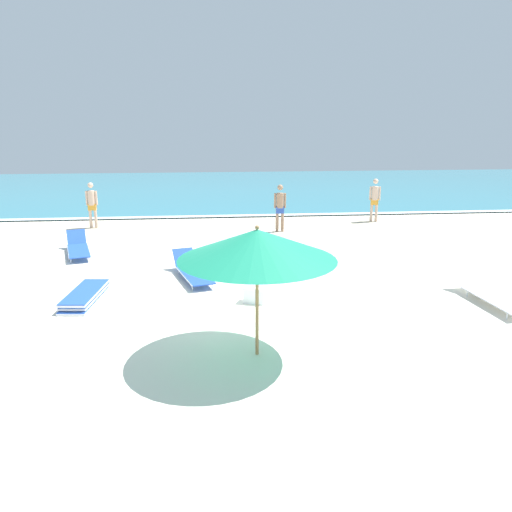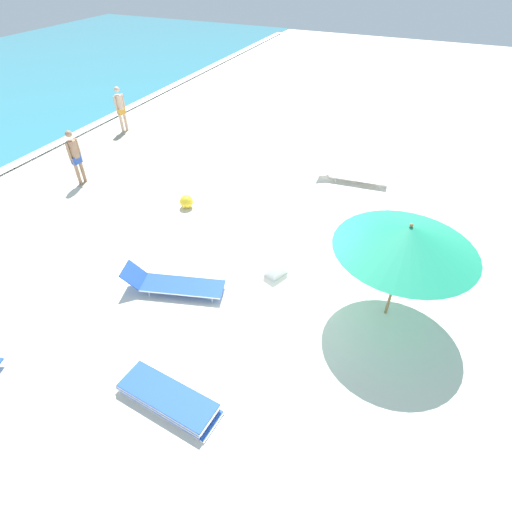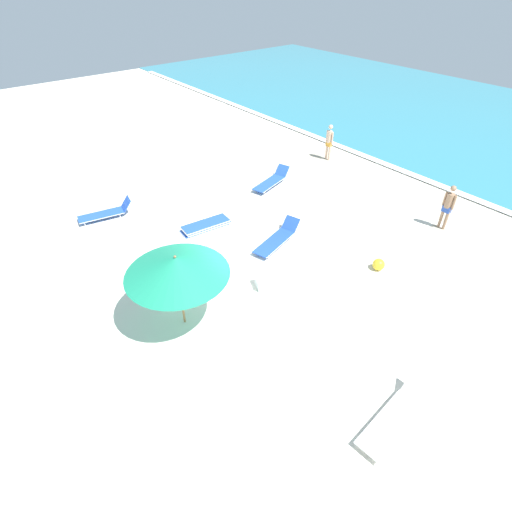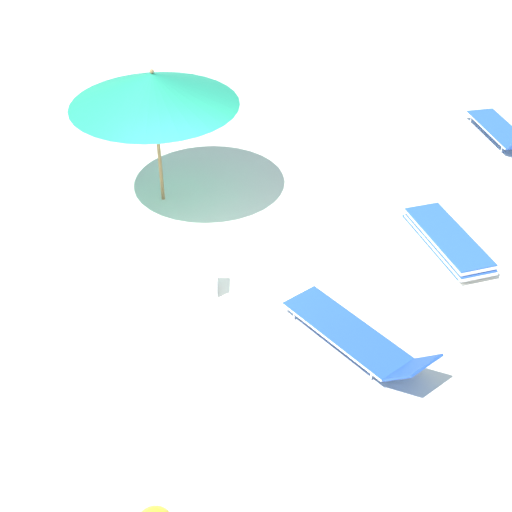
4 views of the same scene
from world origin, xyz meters
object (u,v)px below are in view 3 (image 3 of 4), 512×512
at_px(sun_lounger_near_water_left, 106,212).
at_px(beachgoer_strolling_adult, 448,205).
at_px(beach_umbrella, 176,266).
at_px(sun_lounger_beside_umbrella, 272,181).
at_px(sun_lounger_near_water_right, 277,238).
at_px(beachgoer_shoreline_child, 329,140).
at_px(beach_ball, 379,264).
at_px(lounger_stack, 206,226).
at_px(sun_lounger_under_umbrella, 396,416).
at_px(cooler_box, 262,282).

xyz_separation_m(sun_lounger_near_water_left, beachgoer_strolling_adult, (8.70, 9.59, 0.78)).
height_order(beach_umbrella, sun_lounger_beside_umbrella, beach_umbrella).
bearing_deg(sun_lounger_near_water_right, sun_lounger_beside_umbrella, 125.96).
xyz_separation_m(sun_lounger_beside_umbrella, sun_lounger_near_water_right, (3.60, -2.83, -0.00)).
height_order(sun_lounger_near_water_right, beachgoer_shoreline_child, beachgoer_shoreline_child).
xyz_separation_m(sun_lounger_near_water_left, beach_ball, (8.77, 5.66, -0.02)).
xyz_separation_m(beachgoer_shoreline_child, beachgoer_strolling_adult, (7.11, -1.35, 0.00)).
distance_m(lounger_stack, beachgoer_strolling_adult, 8.99).
distance_m(sun_lounger_under_umbrella, beachgoer_shoreline_child, 14.34).
xyz_separation_m(lounger_stack, beachgoer_shoreline_child, (-1.55, 8.35, 0.88)).
bearing_deg(sun_lounger_near_water_right, beachgoer_shoreline_child, 104.11).
distance_m(sun_lounger_near_water_left, beach_ball, 10.44).
height_order(beach_umbrella, beach_ball, beach_umbrella).
height_order(lounger_stack, sun_lounger_near_water_right, sun_lounger_near_water_right).
height_order(beach_umbrella, beachgoer_shoreline_child, beach_umbrella).
distance_m(beach_umbrella, sun_lounger_near_water_right, 5.08).
bearing_deg(sun_lounger_beside_umbrella, beach_umbrella, -72.79).
relative_size(beach_umbrella, sun_lounger_near_water_right, 1.16).
xyz_separation_m(beach_umbrella, sun_lounger_under_umbrella, (5.56, 2.06, -1.81)).
bearing_deg(beach_ball, sun_lounger_near_water_left, -147.17).
bearing_deg(beach_ball, beachgoer_strolling_adult, 91.01).
relative_size(sun_lounger_under_umbrella, sun_lounger_near_water_right, 0.99).
relative_size(beach_umbrella, beach_ball, 6.83).
bearing_deg(sun_lounger_near_water_right, sun_lounger_near_water_left, -159.88).
bearing_deg(sun_lounger_beside_umbrella, sun_lounger_near_water_left, -121.97).
bearing_deg(beach_ball, sun_lounger_near_water_right, -153.39).
bearing_deg(beach_ball, beach_umbrella, -107.49).
height_order(sun_lounger_near_water_left, beachgoer_shoreline_child, beachgoer_shoreline_child).
distance_m(beachgoer_strolling_adult, beach_ball, 4.01).
height_order(lounger_stack, beach_ball, beach_ball).
bearing_deg(sun_lounger_under_umbrella, beach_umbrella, -164.64).
height_order(lounger_stack, sun_lounger_beside_umbrella, sun_lounger_beside_umbrella).
height_order(sun_lounger_beside_umbrella, beach_ball, sun_lounger_beside_umbrella).
distance_m(sun_lounger_under_umbrella, beachgoer_strolling_adult, 8.89).
height_order(sun_lounger_beside_umbrella, sun_lounger_near_water_left, sun_lounger_near_water_left).
height_order(sun_lounger_near_water_right, beach_ball, sun_lounger_near_water_right).
relative_size(lounger_stack, cooler_box, 3.31).
bearing_deg(sun_lounger_near_water_left, beachgoer_shoreline_child, 92.72).
distance_m(lounger_stack, beachgoer_shoreline_child, 8.54).
bearing_deg(beachgoer_strolling_adult, beach_ball, 94.44).
relative_size(sun_lounger_beside_umbrella, sun_lounger_near_water_left, 1.08).
relative_size(lounger_stack, sun_lounger_near_water_right, 0.84).
bearing_deg(beachgoer_strolling_adult, sun_lounger_beside_umbrella, 25.35).
height_order(beach_umbrella, beachgoer_strolling_adult, beach_umbrella).
height_order(sun_lounger_under_umbrella, beach_ball, sun_lounger_under_umbrella).
distance_m(lounger_stack, sun_lounger_beside_umbrella, 4.45).
xyz_separation_m(sun_lounger_under_umbrella, beachgoer_shoreline_child, (-10.79, 9.41, 0.79)).
xyz_separation_m(sun_lounger_beside_umbrella, sun_lounger_near_water_left, (-1.97, -6.88, 0.01)).
xyz_separation_m(sun_lounger_under_umbrella, sun_lounger_near_water_left, (-12.38, -1.53, 0.01)).
bearing_deg(sun_lounger_near_water_left, beach_umbrella, 6.54).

